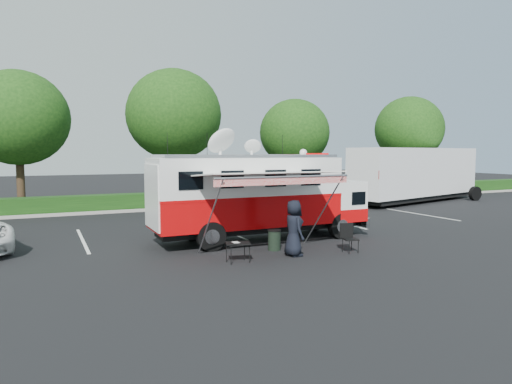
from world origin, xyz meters
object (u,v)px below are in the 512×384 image
command_truck (260,195)px  trash_bin (274,240)px  folding_table (238,244)px  semi_trailer (416,174)px

command_truck → trash_bin: 2.39m
command_truck → folding_table: 3.97m
trash_bin → semi_trailer: 19.24m
trash_bin → command_truck: bearing=80.5°
folding_table → semi_trailer: 21.45m
command_truck → trash_bin: command_truck is taller
trash_bin → semi_trailer: semi_trailer is taller
trash_bin → semi_trailer: bearing=31.1°
semi_trailer → command_truck: bearing=-153.5°
folding_table → trash_bin: bearing=31.3°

